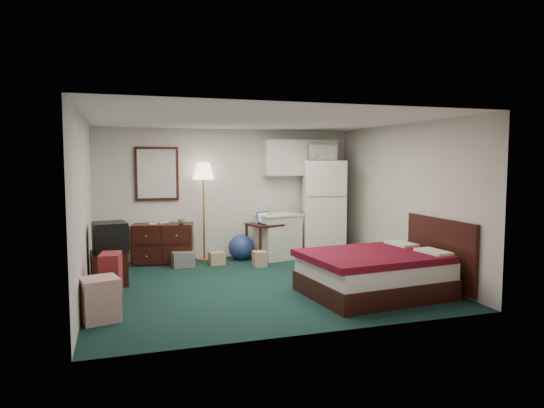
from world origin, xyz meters
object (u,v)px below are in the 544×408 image
object	(u,v)px
kitchen_counter	(278,237)
fridge	(323,209)
dresser	(163,244)
desk	(264,242)
bed	(374,274)
suitcase	(111,278)
tv_stand	(109,268)
floor_lamp	(204,212)

from	to	relation	value
kitchen_counter	fridge	world-z (taller)	fridge
dresser	desk	distance (m)	1.88
bed	dresser	bearing A→B (deg)	125.57
suitcase	desk	bearing A→B (deg)	43.87
tv_stand	desk	bearing A→B (deg)	14.90
kitchen_counter	suitcase	xyz separation A→B (m)	(-3.04, -2.11, -0.09)
kitchen_counter	suitcase	distance (m)	3.70
floor_lamp	fridge	bearing A→B (deg)	-9.20
floor_lamp	suitcase	xyz separation A→B (m)	(-1.66, -2.38, -0.60)
tv_stand	suitcase	size ratio (longest dim) A/B	0.84
tv_stand	fridge	bearing A→B (deg)	8.97
desk	tv_stand	size ratio (longest dim) A/B	1.26
desk	tv_stand	world-z (taller)	desk
floor_lamp	desk	world-z (taller)	floor_lamp
kitchen_counter	floor_lamp	bearing A→B (deg)	154.95
bed	suitcase	distance (m)	3.61
floor_lamp	dresser	bearing A→B (deg)	-174.81
floor_lamp	tv_stand	size ratio (longest dim) A/B	3.33
floor_lamp	kitchen_counter	world-z (taller)	floor_lamp
dresser	floor_lamp	distance (m)	0.96
desk	kitchen_counter	world-z (taller)	kitchen_counter
kitchen_counter	tv_stand	xyz separation A→B (m)	(-3.08, -1.13, -0.16)
suitcase	kitchen_counter	bearing A→B (deg)	42.37
desk	kitchen_counter	xyz separation A→B (m)	(0.29, 0.10, 0.07)
bed	desk	bearing A→B (deg)	100.53
fridge	suitcase	xyz separation A→B (m)	(-3.96, -2.01, -0.61)
desk	dresser	bearing A→B (deg)	155.14
bed	tv_stand	world-z (taller)	bed
fridge	tv_stand	bearing A→B (deg)	-149.07
bed	tv_stand	distance (m)	3.96
kitchen_counter	tv_stand	world-z (taller)	kitchen_counter
dresser	kitchen_counter	size ratio (longest dim) A/B	1.29
dresser	suitcase	distance (m)	2.47
fridge	bed	size ratio (longest dim) A/B	1.02
fridge	suitcase	distance (m)	4.48
dresser	desk	world-z (taller)	dresser
dresser	tv_stand	size ratio (longest dim) A/B	1.94
desk	suitcase	xyz separation A→B (m)	(-2.75, -2.01, -0.02)
floor_lamp	tv_stand	xyz separation A→B (m)	(-1.70, -1.40, -0.67)
fridge	suitcase	bearing A→B (deg)	-136.58
dresser	floor_lamp	world-z (taller)	floor_lamp
dresser	fridge	bearing A→B (deg)	6.19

